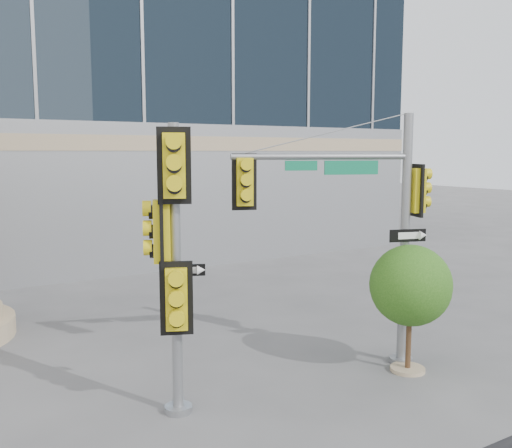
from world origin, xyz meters
TOP-DOWN VIEW (x-y plane):
  - ground at (0.00, 0.00)m, footprint 120.00×120.00m
  - main_signal_pole at (2.42, 1.84)m, footprint 4.26×1.81m
  - secondary_signal_pole at (-2.17, 1.77)m, footprint 0.91×0.90m
  - street_tree at (3.15, 1.04)m, footprint 1.83×1.79m

SIDE VIEW (x-z plane):
  - ground at x=0.00m, z-range 0.00..0.00m
  - street_tree at x=3.15m, z-range 0.45..3.30m
  - secondary_signal_pole at x=-2.17m, z-range 0.47..5.84m
  - main_signal_pole at x=2.42m, z-range 0.68..6.39m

